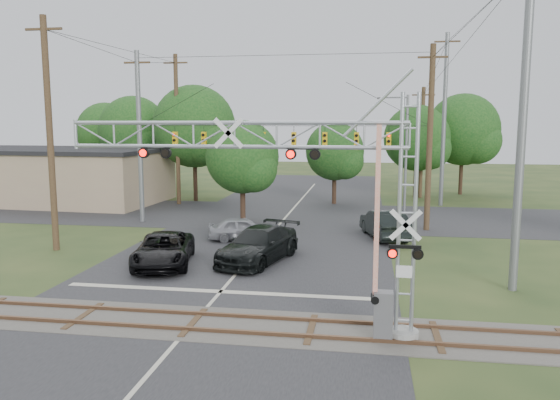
% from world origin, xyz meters
% --- Properties ---
extents(ground, '(160.00, 160.00, 0.00)m').
position_xyz_m(ground, '(0.00, 0.00, 0.00)').
color(ground, '#263C1B').
rests_on(ground, ground).
extents(road_main, '(14.00, 90.00, 0.02)m').
position_xyz_m(road_main, '(0.00, 10.00, 0.01)').
color(road_main, '#27272A').
rests_on(road_main, ground).
extents(road_cross, '(90.00, 12.00, 0.02)m').
position_xyz_m(road_cross, '(0.00, 24.00, 0.01)').
color(road_cross, '#27272A').
rests_on(road_cross, ground).
extents(railroad_track, '(90.00, 3.20, 0.17)m').
position_xyz_m(railroad_track, '(0.00, 2.00, 0.03)').
color(railroad_track, '#47433D').
rests_on(railroad_track, ground).
extents(crossing_gantry, '(11.26, 0.98, 7.64)m').
position_xyz_m(crossing_gantry, '(3.63, 1.64, 4.72)').
color(crossing_gantry, gray).
rests_on(crossing_gantry, ground).
extents(traffic_signal_span, '(19.34, 0.36, 11.50)m').
position_xyz_m(traffic_signal_span, '(0.85, 20.00, 5.72)').
color(traffic_signal_span, slate).
rests_on(traffic_signal_span, ground).
extents(pickup_black, '(3.67, 5.88, 1.52)m').
position_xyz_m(pickup_black, '(-3.78, 9.14, 0.76)').
color(pickup_black, black).
rests_on(pickup_black, ground).
extents(car_dark, '(3.84, 6.22, 1.68)m').
position_xyz_m(car_dark, '(0.54, 10.54, 0.84)').
color(car_dark, black).
rests_on(car_dark, ground).
extents(sedan_silver, '(4.23, 2.52, 1.35)m').
position_xyz_m(sedan_silver, '(-1.32, 15.23, 0.67)').
color(sedan_silver, '#96989D').
rests_on(sedan_silver, ground).
extents(suv_dark, '(3.02, 5.39, 1.68)m').
position_xyz_m(suv_dark, '(6.79, 17.18, 0.84)').
color(suv_dark, black).
rests_on(suv_dark, ground).
extents(commercial_building, '(20.16, 11.08, 4.60)m').
position_xyz_m(commercial_building, '(-21.39, 27.97, 2.31)').
color(commercial_building, tan).
rests_on(commercial_building, ground).
extents(streetlight, '(2.35, 0.25, 8.83)m').
position_xyz_m(streetlight, '(8.42, 27.31, 4.94)').
color(streetlight, slate).
rests_on(streetlight, ground).
extents(utility_poles, '(24.40, 28.31, 13.82)m').
position_xyz_m(utility_poles, '(2.82, 22.21, 6.34)').
color(utility_poles, '#412B1E').
rests_on(utility_poles, ground).
extents(treeline, '(51.07, 31.19, 9.98)m').
position_xyz_m(treeline, '(-2.74, 33.28, 5.70)').
color(treeline, '#382519').
rests_on(treeline, ground).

